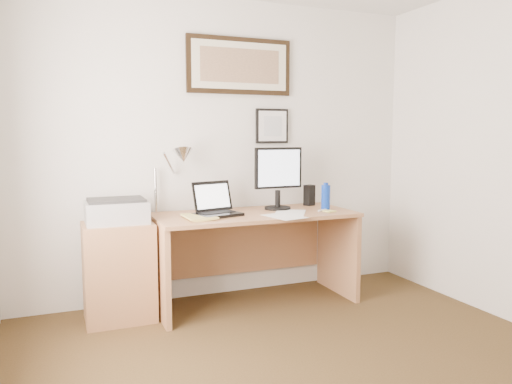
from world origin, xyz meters
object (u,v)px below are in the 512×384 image
laptop (216,208)px  printer (116,211)px  water_bottle (326,198)px  side_cabinet (119,272)px  desk (251,239)px  lcd_monitor (278,175)px  book (186,218)px

laptop → printer: size_ratio=0.89×
water_bottle → side_cabinet: bearing=175.5°
side_cabinet → desk: 1.08m
side_cabinet → printer: size_ratio=1.66×
water_bottle → printer: bearing=174.9°
lcd_monitor → water_bottle: bearing=-27.4°
side_cabinet → lcd_monitor: (1.32, 0.05, 0.68)m
book → lcd_monitor: 0.91m
laptop → printer: 0.75m
water_bottle → lcd_monitor: bearing=152.6°
water_bottle → lcd_monitor: 0.44m
desk → printer: (-1.07, -0.02, 0.30)m
side_cabinet → water_bottle: bearing=-4.5°
laptop → lcd_monitor: size_ratio=0.75×
side_cabinet → water_bottle: size_ratio=3.48×
book → desk: 0.67m
water_bottle → desk: size_ratio=0.13×
laptop → desk: bearing=12.9°
lcd_monitor → printer: lcd_monitor is taller
desk → laptop: 0.44m
book → desk: (0.59, 0.18, -0.25)m
book → laptop: laptop is taller
side_cabinet → printer: (-0.00, 0.02, 0.45)m
side_cabinet → desk: (1.07, 0.04, 0.15)m
desk → lcd_monitor: bearing=3.4°
lcd_monitor → side_cabinet: bearing=-177.8°
desk → lcd_monitor: 0.58m
printer → side_cabinet: bearing=-84.4°
side_cabinet → laptop: laptop is taller
lcd_monitor → printer: (-1.32, -0.03, -0.22)m
water_bottle → laptop: bearing=174.3°
lcd_monitor → printer: size_ratio=1.18×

